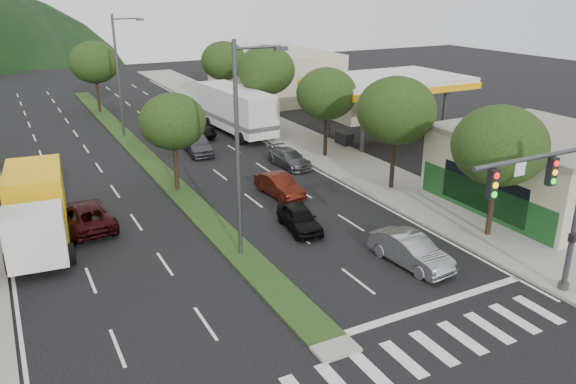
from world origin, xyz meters
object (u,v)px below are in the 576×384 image
streetlight_near (241,141)px  tree_med_far (94,62)px  suv_maroon (85,215)px  car_queue_a (299,218)px  car_queue_b (289,158)px  motorhome (236,110)px  tree_r_d (266,70)px  traffic_signal (556,195)px  tree_r_b (396,111)px  tree_r_c (326,94)px  streetlight_mid (120,70)px  tree_r_e (224,61)px  tree_med_near (173,122)px  sedan_silver (411,250)px  car_queue_c (279,186)px  car_queue_d (194,128)px  tree_r_a (499,146)px  box_truck (37,212)px  car_queue_e (198,144)px

streetlight_near → tree_med_far: bearing=90.3°
streetlight_near → suv_maroon: size_ratio=1.98×
car_queue_a → car_queue_b: (4.67, 10.00, -0.03)m
motorhome → tree_r_d: bearing=-2.9°
traffic_signal → tree_r_b: (2.97, 13.54, 0.39)m
suv_maroon → motorhome: (15.00, 15.23, 1.35)m
tree_r_c → streetlight_mid: streetlight_mid is taller
traffic_signal → car_queue_b: bearing=91.3°
tree_r_b → car_queue_a: (-8.10, -2.73, -4.40)m
tree_r_e → suv_maroon: bearing=-125.4°
tree_r_e → tree_med_near: (-12.00, -22.00, -0.46)m
tree_r_d → suv_maroon: size_ratio=1.42×
motorhome → traffic_signal: bearing=-93.8°
sedan_silver → suv_maroon: (-12.50, 11.27, -0.01)m
traffic_signal → car_queue_c: (-3.77, 15.80, -3.99)m
tree_r_b → streetlight_near: streetlight_near is taller
streetlight_near → tree_r_c: bearing=45.5°
sedan_silver → car_queue_a: (-2.60, 5.83, -0.07)m
tree_med_near → streetlight_near: bearing=-88.8°
tree_r_e → tree_med_near: 25.06m
car_queue_b → car_queue_c: size_ratio=1.04×
car_queue_b → car_queue_d: car_queue_d is taller
streetlight_near → motorhome: bearing=68.2°
tree_r_b → sedan_silver: 11.05m
suv_maroon → car_queue_b: 15.27m
tree_r_e → sedan_silver: bearing=-98.6°
tree_r_b → car_queue_d: (-6.70, 18.36, -4.31)m
car_queue_b → motorhome: size_ratio=0.41×
tree_r_a → car_queue_b: bearing=102.7°
tree_r_a → car_queue_a: size_ratio=1.77×
tree_r_c → tree_med_near: (-12.00, -2.00, -0.32)m
tree_r_c → tree_r_d: size_ratio=0.90×
traffic_signal → tree_r_a: size_ratio=1.06×
streetlight_near → sedan_silver: size_ratio=2.31×
streetlight_mid → car_queue_b: bearing=-58.7°
car_queue_d → tree_med_far: bearing=106.7°
tree_med_far → car_queue_c: size_ratio=1.74×
streetlight_near → car_queue_a: 6.30m
suv_maroon → car_queue_b: suv_maroon is taller
car_queue_b → tree_r_c: bearing=8.6°
tree_r_c → tree_r_d: (0.00, 10.00, 0.43)m
tree_r_d → car_queue_d: size_ratio=1.37×
streetlight_mid → car_queue_c: streetlight_mid is taller
streetlight_mid → car_queue_d: bearing=-27.4°
tree_r_e → box_truck: (-20.29, -26.33, -3.16)m
box_truck → tree_r_b: bearing=-178.7°
tree_r_b → box_truck: 20.63m
sedan_silver → motorhome: 26.66m
tree_r_a → car_queue_a: bearing=147.0°
car_queue_e → motorhome: bearing=48.5°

